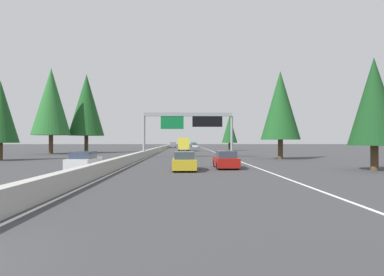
{
  "coord_description": "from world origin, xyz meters",
  "views": [
    {
      "loc": [
        -5.87,
        -5.25,
        2.31
      ],
      "look_at": [
        50.36,
        -6.69,
        2.79
      ],
      "focal_mm": 30.5,
      "sensor_mm": 36.0,
      "label": 1
    }
  ],
  "objects_px": {
    "sign_gantry_overhead": "(189,122)",
    "sedan_far_right": "(195,146)",
    "pickup_mid_center": "(173,145)",
    "conifer_left_near": "(51,102)",
    "box_truck_distant_a": "(184,144)",
    "sedan_distant_b": "(226,160)",
    "minivan_mid_left": "(194,144)",
    "conifer_right_foreground": "(374,102)",
    "oncoming_near": "(84,161)",
    "conifer_left_mid": "(86,105)",
    "sedan_near_center": "(184,162)",
    "conifer_right_near": "(280,105)",
    "conifer_left_foreground": "(0,112)",
    "conifer_right_mid": "(230,129)"
  },
  "relations": [
    {
      "from": "conifer_left_near",
      "to": "conifer_left_mid",
      "type": "distance_m",
      "value": 6.84
    },
    {
      "from": "pickup_mid_center",
      "to": "conifer_left_near",
      "type": "distance_m",
      "value": 57.38
    },
    {
      "from": "sedan_distant_b",
      "to": "sign_gantry_overhead",
      "type": "bearing_deg",
      "value": 8.64
    },
    {
      "from": "sedan_distant_b",
      "to": "conifer_left_near",
      "type": "height_order",
      "value": "conifer_left_near"
    },
    {
      "from": "conifer_left_mid",
      "to": "conifer_left_foreground",
      "type": "bearing_deg",
      "value": 172.8
    },
    {
      "from": "conifer_right_mid",
      "to": "box_truck_distant_a",
      "type": "bearing_deg",
      "value": 109.5
    },
    {
      "from": "sign_gantry_overhead",
      "to": "sedan_distant_b",
      "type": "relative_size",
      "value": 2.88
    },
    {
      "from": "pickup_mid_center",
      "to": "conifer_right_near",
      "type": "xyz_separation_m",
      "value": [
        -69.98,
        -15.98,
        5.9
      ]
    },
    {
      "from": "pickup_mid_center",
      "to": "conifer_right_foreground",
      "type": "xyz_separation_m",
      "value": [
        -86.03,
        -18.56,
        4.46
      ]
    },
    {
      "from": "sedan_far_right",
      "to": "sedan_distant_b",
      "type": "bearing_deg",
      "value": 179.87
    },
    {
      "from": "minivan_mid_left",
      "to": "conifer_left_mid",
      "type": "distance_m",
      "value": 72.25
    },
    {
      "from": "conifer_left_mid",
      "to": "oncoming_near",
      "type": "bearing_deg",
      "value": -163.73
    },
    {
      "from": "box_truck_distant_a",
      "to": "minivan_mid_left",
      "type": "distance_m",
      "value": 57.73
    },
    {
      "from": "sign_gantry_overhead",
      "to": "conifer_right_near",
      "type": "xyz_separation_m",
      "value": [
        -4.57,
        -11.51,
        1.83
      ]
    },
    {
      "from": "oncoming_near",
      "to": "conifer_left_near",
      "type": "xyz_separation_m",
      "value": [
        31.38,
        15.3,
        8.5
      ]
    },
    {
      "from": "sign_gantry_overhead",
      "to": "box_truck_distant_a",
      "type": "relative_size",
      "value": 1.49
    },
    {
      "from": "conifer_right_foreground",
      "to": "oncoming_near",
      "type": "bearing_deg",
      "value": 86.61
    },
    {
      "from": "sedan_far_right",
      "to": "oncoming_near",
      "type": "relative_size",
      "value": 1.0
    },
    {
      "from": "sign_gantry_overhead",
      "to": "sedan_near_center",
      "type": "xyz_separation_m",
      "value": [
        -20.13,
        0.73,
        -4.3
      ]
    },
    {
      "from": "sign_gantry_overhead",
      "to": "conifer_right_mid",
      "type": "height_order",
      "value": "conifer_right_mid"
    },
    {
      "from": "conifer_right_mid",
      "to": "conifer_left_foreground",
      "type": "distance_m",
      "value": 50.21
    },
    {
      "from": "conifer_left_mid",
      "to": "sign_gantry_overhead",
      "type": "bearing_deg",
      "value": -131.39
    },
    {
      "from": "sedan_distant_b",
      "to": "pickup_mid_center",
      "type": "height_order",
      "value": "pickup_mid_center"
    },
    {
      "from": "sedan_distant_b",
      "to": "sedan_far_right",
      "type": "bearing_deg",
      "value": -0.13
    },
    {
      "from": "conifer_left_foreground",
      "to": "conifer_right_foreground",
      "type": "bearing_deg",
      "value": -110.83
    },
    {
      "from": "conifer_right_mid",
      "to": "conifer_left_mid",
      "type": "distance_m",
      "value": 33.11
    },
    {
      "from": "minivan_mid_left",
      "to": "oncoming_near",
      "type": "xyz_separation_m",
      "value": [
        -104.48,
        11.98,
        -0.27
      ]
    },
    {
      "from": "sign_gantry_overhead",
      "to": "sedan_far_right",
      "type": "bearing_deg",
      "value": -2.71
    },
    {
      "from": "minivan_mid_left",
      "to": "conifer_right_near",
      "type": "xyz_separation_m",
      "value": [
        -89.79,
        -8.32,
        5.87
      ]
    },
    {
      "from": "sign_gantry_overhead",
      "to": "sedan_near_center",
      "type": "distance_m",
      "value": 20.6
    },
    {
      "from": "sign_gantry_overhead",
      "to": "conifer_right_mid",
      "type": "distance_m",
      "value": 33.09
    },
    {
      "from": "sedan_far_right",
      "to": "minivan_mid_left",
      "type": "height_order",
      "value": "minivan_mid_left"
    },
    {
      "from": "minivan_mid_left",
      "to": "sedan_far_right",
      "type": "bearing_deg",
      "value": 179.38
    },
    {
      "from": "conifer_left_foreground",
      "to": "conifer_left_mid",
      "type": "relative_size",
      "value": 0.63
    },
    {
      "from": "sedan_far_right",
      "to": "oncoming_near",
      "type": "bearing_deg",
      "value": 171.81
    },
    {
      "from": "sign_gantry_overhead",
      "to": "oncoming_near",
      "type": "xyz_separation_m",
      "value": [
        -19.26,
        8.79,
        -4.3
      ]
    },
    {
      "from": "sign_gantry_overhead",
      "to": "sedan_distant_b",
      "type": "distance_m",
      "value": 18.9
    },
    {
      "from": "conifer_left_foreground",
      "to": "minivan_mid_left",
      "type": "bearing_deg",
      "value": -15.55
    },
    {
      "from": "sedan_distant_b",
      "to": "conifer_left_near",
      "type": "xyz_separation_m",
      "value": [
        30.31,
        26.85,
        8.5
      ]
    },
    {
      "from": "sedan_near_center",
      "to": "pickup_mid_center",
      "type": "xyz_separation_m",
      "value": [
        85.53,
        3.74,
        0.23
      ]
    },
    {
      "from": "conifer_right_foreground",
      "to": "conifer_right_near",
      "type": "relative_size",
      "value": 0.79
    },
    {
      "from": "sign_gantry_overhead",
      "to": "conifer_left_mid",
      "type": "bearing_deg",
      "value": 48.61
    },
    {
      "from": "oncoming_near",
      "to": "conifer_left_near",
      "type": "height_order",
      "value": "conifer_left_near"
    },
    {
      "from": "pickup_mid_center",
      "to": "conifer_left_mid",
      "type": "height_order",
      "value": "conifer_left_mid"
    },
    {
      "from": "box_truck_distant_a",
      "to": "sedan_distant_b",
      "type": "bearing_deg",
      "value": -175.55
    },
    {
      "from": "sedan_near_center",
      "to": "conifer_right_near",
      "type": "relative_size",
      "value": 0.39
    },
    {
      "from": "oncoming_near",
      "to": "conifer_left_foreground",
      "type": "bearing_deg",
      "value": -132.61
    },
    {
      "from": "pickup_mid_center",
      "to": "oncoming_near",
      "type": "xyz_separation_m",
      "value": [
        -84.67,
        4.32,
        -0.23
      ]
    },
    {
      "from": "conifer_right_foreground",
      "to": "conifer_right_mid",
      "type": "distance_m",
      "value": 52.27
    },
    {
      "from": "sedan_near_center",
      "to": "conifer_left_foreground",
      "type": "height_order",
      "value": "conifer_left_foreground"
    }
  ]
}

